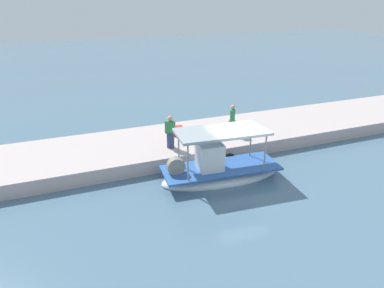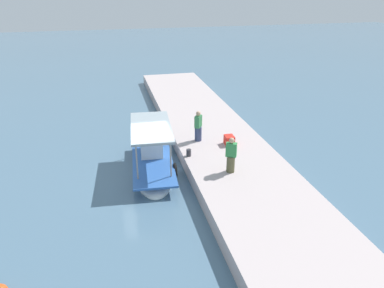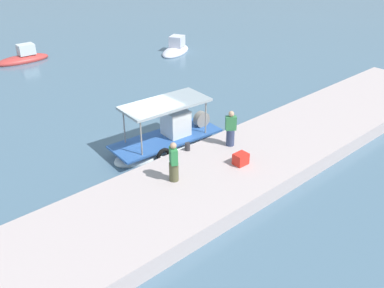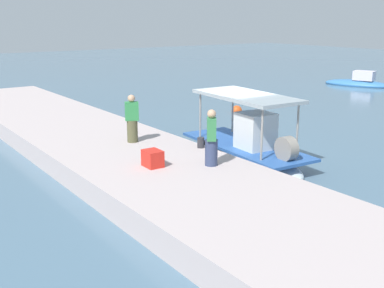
# 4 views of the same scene
# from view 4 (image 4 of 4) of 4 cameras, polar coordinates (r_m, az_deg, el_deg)

# --- Properties ---
(ground_plane) EXTENTS (120.00, 120.00, 0.00)m
(ground_plane) POSITION_cam_4_polar(r_m,az_deg,el_deg) (18.03, 5.78, -1.21)
(ground_plane) COLOR slate
(dock_quay) EXTENTS (36.00, 4.79, 0.72)m
(dock_quay) POSITION_cam_4_polar(r_m,az_deg,el_deg) (15.51, -6.30, -2.53)
(dock_quay) COLOR #BEADAC
(dock_quay) RESTS_ON ground_plane
(main_fishing_boat) EXTENTS (5.82, 2.42, 2.75)m
(main_fishing_boat) POSITION_cam_4_polar(r_m,az_deg,el_deg) (17.07, 6.52, -0.70)
(main_fishing_boat) COLOR silver
(main_fishing_boat) RESTS_ON ground_plane
(fisherman_near_bollard) EXTENTS (0.51, 0.54, 1.69)m
(fisherman_near_bollard) POSITION_cam_4_polar(r_m,az_deg,el_deg) (16.84, -7.20, 2.78)
(fisherman_near_bollard) COLOR brown
(fisherman_near_bollard) RESTS_ON dock_quay
(fisherman_by_crate) EXTENTS (0.54, 0.53, 1.69)m
(fisherman_by_crate) POSITION_cam_4_polar(r_m,az_deg,el_deg) (14.02, 2.34, 0.44)
(fisherman_by_crate) COLOR navy
(fisherman_by_crate) RESTS_ON dock_quay
(mooring_bollard) EXTENTS (0.24, 0.24, 0.35)m
(mooring_bollard) POSITION_cam_4_polar(r_m,az_deg,el_deg) (16.08, 1.07, 0.17)
(mooring_bollard) COLOR #2D2D33
(mooring_bollard) RESTS_ON dock_quay
(cargo_crate) EXTENTS (0.60, 0.48, 0.49)m
(cargo_crate) POSITION_cam_4_polar(r_m,az_deg,el_deg) (14.07, -4.74, -1.74)
(cargo_crate) COLOR red
(cargo_crate) RESTS_ON dock_quay
(marker_buoy) EXTENTS (0.57, 0.57, 0.57)m
(marker_buoy) POSITION_cam_4_polar(r_m,az_deg,el_deg) (25.91, 5.38, 4.00)
(marker_buoy) COLOR #DB501C
(marker_buoy) RESTS_ON ground_plane
(moored_boat_far) EXTENTS (5.18, 3.32, 1.38)m
(moored_boat_far) POSITION_cam_4_polar(r_m,az_deg,el_deg) (38.47, 19.27, 6.92)
(moored_boat_far) COLOR #3A78B6
(moored_boat_far) RESTS_ON ground_plane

